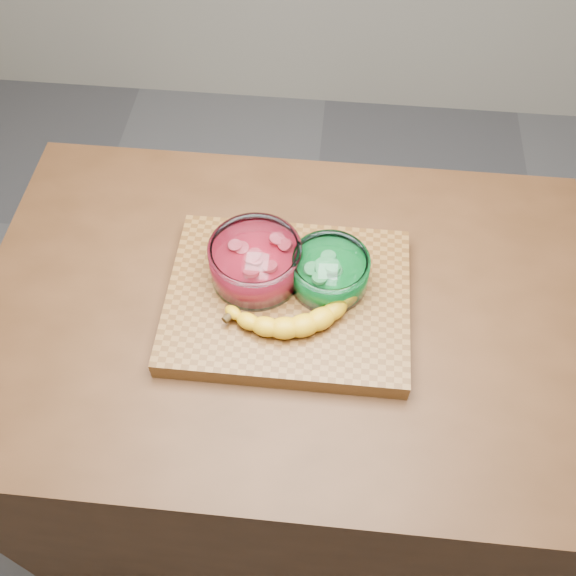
{
  "coord_description": "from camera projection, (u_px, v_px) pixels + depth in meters",
  "views": [
    {
      "loc": [
        0.07,
        -0.67,
        1.92
      ],
      "look_at": [
        0.0,
        0.0,
        0.96
      ],
      "focal_mm": 40.0,
      "sensor_mm": 36.0,
      "label": 1
    }
  ],
  "objects": [
    {
      "name": "cutting_board",
      "position": [
        288.0,
        300.0,
        1.21
      ],
      "size": [
        0.45,
        0.35,
        0.04
      ],
      "primitive_type": "cube",
      "color": "brown",
      "rests_on": "counter"
    },
    {
      "name": "ground",
      "position": [
        288.0,
        469.0,
        1.96
      ],
      "size": [
        3.5,
        3.5,
        0.0
      ],
      "primitive_type": "plane",
      "color": "#5A5A5F",
      "rests_on": "ground"
    },
    {
      "name": "counter",
      "position": [
        288.0,
        406.0,
        1.59
      ],
      "size": [
        1.2,
        0.8,
        0.9
      ],
      "primitive_type": "cube",
      "color": "#482A15",
      "rests_on": "ground"
    },
    {
      "name": "banana",
      "position": [
        292.0,
        303.0,
        1.16
      ],
      "size": [
        0.27,
        0.17,
        0.04
      ],
      "primitive_type": null,
      "color": "gold",
      "rests_on": "cutting_board"
    },
    {
      "name": "bowl_red",
      "position": [
        256.0,
        262.0,
        1.18
      ],
      "size": [
        0.17,
        0.17,
        0.08
      ],
      "color": "white",
      "rests_on": "cutting_board"
    },
    {
      "name": "bowl_green",
      "position": [
        329.0,
        272.0,
        1.18
      ],
      "size": [
        0.15,
        0.15,
        0.07
      ],
      "color": "white",
      "rests_on": "cutting_board"
    }
  ]
}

